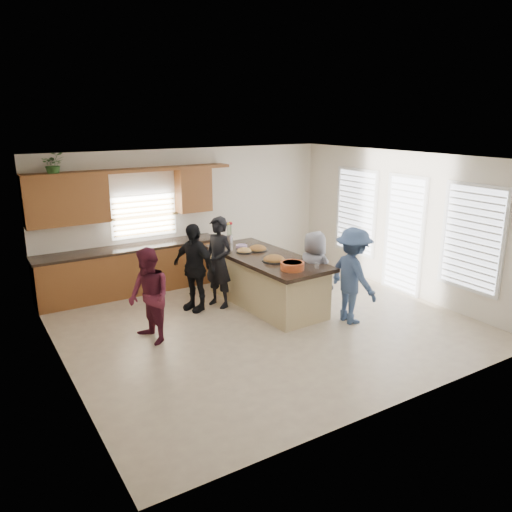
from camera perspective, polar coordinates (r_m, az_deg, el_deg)
floor at (r=8.69m, az=0.86°, el=-7.64°), size 6.50×6.50×0.00m
room_shell at (r=8.12m, az=0.91°, el=4.76°), size 6.52×6.02×2.81m
back_cabinetry at (r=10.19m, az=-14.52°, el=0.82°), size 4.08×0.66×2.46m
right_wall_glazing at (r=10.21m, az=16.76°, el=3.17°), size 0.06×4.00×2.25m
island at (r=9.36m, az=1.16°, el=-2.92°), size 1.29×2.75×0.95m
platter_front at (r=8.88m, az=2.08°, el=-0.43°), size 0.43×0.43×0.17m
platter_mid at (r=9.59m, az=0.20°, el=0.81°), size 0.38×0.38×0.15m
platter_back at (r=9.45m, az=-1.36°, el=0.57°), size 0.31×0.31×0.12m
salad_bowl at (r=8.40m, az=4.17°, el=-1.08°), size 0.40×0.40×0.13m
clear_cup at (r=8.50m, az=6.96°, el=-1.12°), size 0.08×0.08×0.10m
plate_stack at (r=9.82m, az=-1.66°, el=1.15°), size 0.22×0.22×0.05m
flower_vase at (r=10.16m, az=-3.04°, el=2.77°), size 0.14×0.14×0.43m
potted_plant at (r=9.72m, az=-22.14°, el=9.69°), size 0.42×0.38×0.43m
woman_left_back at (r=9.19m, az=-4.30°, el=-0.73°), size 0.59×0.72×1.70m
woman_left_mid at (r=7.90m, az=-12.11°, el=-4.53°), size 0.68×0.81×1.52m
woman_left_front at (r=9.08m, az=-7.12°, el=-1.28°), size 0.74×1.03×1.62m
woman_right_back at (r=8.62m, az=11.01°, el=-2.22°), size 0.68×1.11×1.66m
woman_right_front at (r=9.00m, az=6.64°, el=-1.83°), size 0.66×0.83×1.49m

